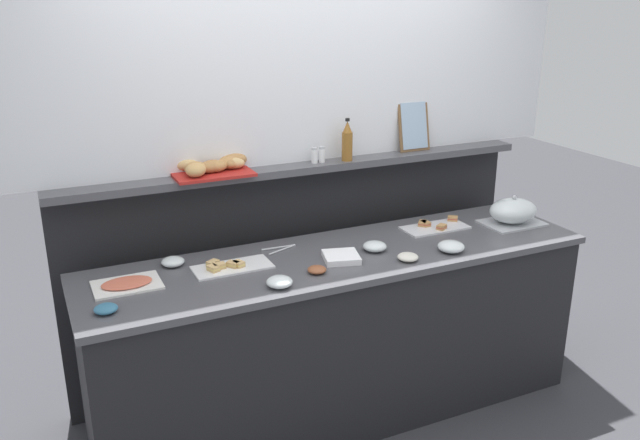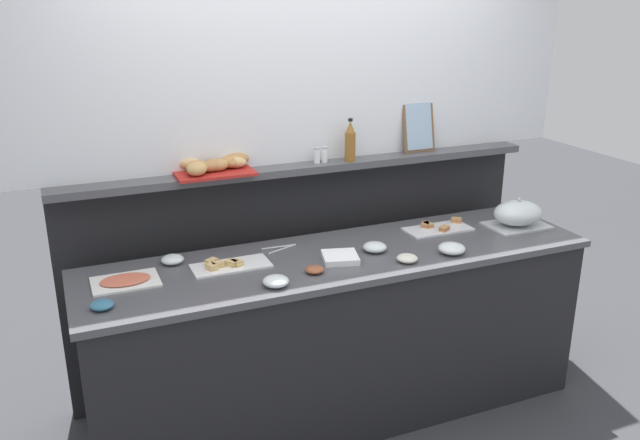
{
  "view_description": "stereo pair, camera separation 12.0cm",
  "coord_description": "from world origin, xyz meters",
  "px_view_note": "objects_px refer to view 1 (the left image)",
  "views": [
    {
      "loc": [
        -1.4,
        -2.74,
        2.17
      ],
      "look_at": [
        -0.08,
        0.1,
        1.09
      ],
      "focal_mm": 36.85,
      "sensor_mm": 36.0,
      "label": 1
    },
    {
      "loc": [
        -1.29,
        -2.79,
        2.17
      ],
      "look_at": [
        -0.08,
        0.1,
        1.09
      ],
      "focal_mm": 36.85,
      "sensor_mm": 36.0,
      "label": 2
    }
  ],
  "objects_px": {
    "serving_cloche": "(513,212)",
    "condiment_bowl_teal": "(408,257)",
    "napkin_stack": "(341,257)",
    "cold_cuts_platter": "(127,284)",
    "condiment_bowl_cream": "(317,270)",
    "bread_basket": "(214,166)",
    "glass_bowl_medium": "(375,247)",
    "salt_shaker": "(315,155)",
    "framed_picture": "(414,126)",
    "sandwich_platter_side": "(230,267)",
    "glass_bowl_small": "(173,262)",
    "sandwich_platter_front": "(435,226)",
    "serving_tongs": "(281,248)",
    "glass_bowl_extra": "(279,282)",
    "vinegar_bottle_amber": "(347,142)",
    "glass_bowl_large": "(451,247)",
    "pepper_shaker": "(322,155)",
    "condiment_bowl_red": "(106,309)"
  },
  "relations": [
    {
      "from": "sandwich_platter_side",
      "to": "napkin_stack",
      "type": "xyz_separation_m",
      "value": [
        0.53,
        -0.13,
        0.0
      ]
    },
    {
      "from": "condiment_bowl_cream",
      "to": "bread_basket",
      "type": "height_order",
      "value": "bread_basket"
    },
    {
      "from": "glass_bowl_extra",
      "to": "serving_cloche",
      "type": "bearing_deg",
      "value": 8.48
    },
    {
      "from": "condiment_bowl_cream",
      "to": "salt_shaker",
      "type": "relative_size",
      "value": 1.04
    },
    {
      "from": "condiment_bowl_teal",
      "to": "framed_picture",
      "type": "relative_size",
      "value": 0.35
    },
    {
      "from": "sandwich_platter_front",
      "to": "napkin_stack",
      "type": "height_order",
      "value": "sandwich_platter_front"
    },
    {
      "from": "sandwich_platter_front",
      "to": "sandwich_platter_side",
      "type": "xyz_separation_m",
      "value": [
        -1.22,
        -0.06,
        0.0
      ]
    },
    {
      "from": "glass_bowl_medium",
      "to": "salt_shaker",
      "type": "distance_m",
      "value": 0.62
    },
    {
      "from": "sandwich_platter_front",
      "to": "serving_cloche",
      "type": "xyz_separation_m",
      "value": [
        0.44,
        -0.13,
        0.06
      ]
    },
    {
      "from": "serving_cloche",
      "to": "bread_basket",
      "type": "height_order",
      "value": "bread_basket"
    },
    {
      "from": "glass_bowl_large",
      "to": "glass_bowl_medium",
      "type": "relative_size",
      "value": 1.13
    },
    {
      "from": "cold_cuts_platter",
      "to": "serving_tongs",
      "type": "xyz_separation_m",
      "value": [
        0.8,
        0.12,
        -0.0
      ]
    },
    {
      "from": "condiment_bowl_teal",
      "to": "salt_shaker",
      "type": "height_order",
      "value": "salt_shaker"
    },
    {
      "from": "condiment_bowl_cream",
      "to": "condiment_bowl_teal",
      "type": "bearing_deg",
      "value": -6.45
    },
    {
      "from": "sandwich_platter_front",
      "to": "glass_bowl_small",
      "type": "height_order",
      "value": "glass_bowl_small"
    },
    {
      "from": "condiment_bowl_teal",
      "to": "vinegar_bottle_amber",
      "type": "xyz_separation_m",
      "value": [
        -0.02,
        0.63,
        0.46
      ]
    },
    {
      "from": "napkin_stack",
      "to": "salt_shaker",
      "type": "distance_m",
      "value": 0.65
    },
    {
      "from": "serving_cloche",
      "to": "pepper_shaker",
      "type": "xyz_separation_m",
      "value": [
        -1.0,
        0.44,
        0.34
      ]
    },
    {
      "from": "glass_bowl_extra",
      "to": "vinegar_bottle_amber",
      "type": "relative_size",
      "value": 0.51
    },
    {
      "from": "glass_bowl_extra",
      "to": "condiment_bowl_red",
      "type": "relative_size",
      "value": 1.22
    },
    {
      "from": "sandwich_platter_side",
      "to": "glass_bowl_small",
      "type": "distance_m",
      "value": 0.28
    },
    {
      "from": "napkin_stack",
      "to": "cold_cuts_platter",
      "type": "bearing_deg",
      "value": 172.31
    },
    {
      "from": "condiment_bowl_teal",
      "to": "serving_tongs",
      "type": "relative_size",
      "value": 0.55
    },
    {
      "from": "serving_cloche",
      "to": "bread_basket",
      "type": "relative_size",
      "value": 0.79
    },
    {
      "from": "cold_cuts_platter",
      "to": "salt_shaker",
      "type": "relative_size",
      "value": 3.45
    },
    {
      "from": "pepper_shaker",
      "to": "sandwich_platter_side",
      "type": "bearing_deg",
      "value": -150.65
    },
    {
      "from": "glass_bowl_extra",
      "to": "framed_picture",
      "type": "height_order",
      "value": "framed_picture"
    },
    {
      "from": "sandwich_platter_front",
      "to": "vinegar_bottle_amber",
      "type": "xyz_separation_m",
      "value": [
        -0.41,
        0.29,
        0.46
      ]
    },
    {
      "from": "serving_cloche",
      "to": "condiment_bowl_teal",
      "type": "height_order",
      "value": "serving_cloche"
    },
    {
      "from": "framed_picture",
      "to": "condiment_bowl_cream",
      "type": "bearing_deg",
      "value": -145.4
    },
    {
      "from": "sandwich_platter_side",
      "to": "condiment_bowl_red",
      "type": "bearing_deg",
      "value": -159.66
    },
    {
      "from": "sandwich_platter_side",
      "to": "framed_picture",
      "type": "xyz_separation_m",
      "value": [
        1.28,
        0.41,
        0.51
      ]
    },
    {
      "from": "condiment_bowl_cream",
      "to": "salt_shaker",
      "type": "height_order",
      "value": "salt_shaker"
    },
    {
      "from": "sandwich_platter_side",
      "to": "napkin_stack",
      "type": "height_order",
      "value": "sandwich_platter_side"
    },
    {
      "from": "cold_cuts_platter",
      "to": "glass_bowl_large",
      "type": "relative_size",
      "value": 2.18
    },
    {
      "from": "glass_bowl_extra",
      "to": "napkin_stack",
      "type": "height_order",
      "value": "glass_bowl_extra"
    },
    {
      "from": "serving_cloche",
      "to": "vinegar_bottle_amber",
      "type": "bearing_deg",
      "value": 153.94
    },
    {
      "from": "serving_tongs",
      "to": "cold_cuts_platter",
      "type": "bearing_deg",
      "value": -171.25
    },
    {
      "from": "serving_cloche",
      "to": "serving_tongs",
      "type": "height_order",
      "value": "serving_cloche"
    },
    {
      "from": "pepper_shaker",
      "to": "glass_bowl_large",
      "type": "bearing_deg",
      "value": -56.26
    },
    {
      "from": "bread_basket",
      "to": "framed_picture",
      "type": "xyz_separation_m",
      "value": [
        1.22,
        0.02,
        0.11
      ]
    },
    {
      "from": "condiment_bowl_red",
      "to": "vinegar_bottle_amber",
      "type": "bearing_deg",
      "value": 22.16
    },
    {
      "from": "condiment_bowl_red",
      "to": "napkin_stack",
      "type": "height_order",
      "value": "condiment_bowl_red"
    },
    {
      "from": "glass_bowl_medium",
      "to": "glass_bowl_small",
      "type": "bearing_deg",
      "value": 166.21
    },
    {
      "from": "sandwich_platter_front",
      "to": "condiment_bowl_cream",
      "type": "height_order",
      "value": "sandwich_platter_front"
    },
    {
      "from": "sandwich_platter_side",
      "to": "cold_cuts_platter",
      "type": "distance_m",
      "value": 0.48
    },
    {
      "from": "glass_bowl_medium",
      "to": "framed_picture",
      "type": "xyz_separation_m",
      "value": [
        0.53,
        0.5,
        0.49
      ]
    },
    {
      "from": "salt_shaker",
      "to": "glass_bowl_medium",
      "type": "bearing_deg",
      "value": -74.94
    },
    {
      "from": "bread_basket",
      "to": "framed_picture",
      "type": "relative_size",
      "value": 1.45
    },
    {
      "from": "serving_cloche",
      "to": "glass_bowl_extra",
      "type": "height_order",
      "value": "serving_cloche"
    }
  ]
}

